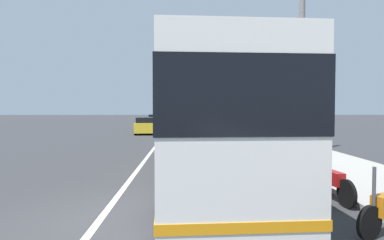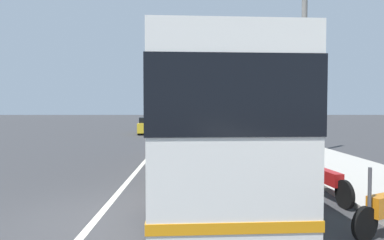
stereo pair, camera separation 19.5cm
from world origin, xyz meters
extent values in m
plane|color=#38383A|center=(0.00, 0.00, 0.00)|extent=(220.00, 220.00, 0.00)
cube|color=#B2ADA3|center=(10.00, -7.39, 0.07)|extent=(110.00, 3.60, 0.14)
cube|color=silver|center=(10.00, 0.00, 0.00)|extent=(110.00, 0.16, 0.01)
cube|color=silver|center=(4.07, -2.24, 1.91)|extent=(12.29, 3.04, 3.12)
cube|color=black|center=(4.07, -2.24, 2.42)|extent=(12.33, 3.08, 1.14)
cube|color=orange|center=(4.07, -2.24, 0.60)|extent=(12.32, 3.07, 0.16)
cylinder|color=black|center=(7.92, -0.92, 0.50)|extent=(1.01, 0.35, 1.00)
cylinder|color=black|center=(8.02, -3.18, 0.50)|extent=(1.01, 0.35, 1.00)
cylinder|color=black|center=(0.13, -1.30, 0.50)|extent=(1.01, 0.35, 1.00)
cylinder|color=black|center=(0.23, -3.55, 0.50)|extent=(1.01, 0.35, 1.00)
cylinder|color=black|center=(-1.05, -4.84, 0.30)|extent=(0.34, 0.57, 0.60)
cylinder|color=#4C4C51|center=(-1.00, -4.94, 0.90)|extent=(0.06, 0.06, 0.70)
cylinder|color=black|center=(2.27, -5.17, 0.32)|extent=(0.65, 0.16, 0.65)
cylinder|color=black|center=(0.73, -5.36, 0.32)|extent=(0.65, 0.16, 0.65)
cube|color=red|center=(1.50, -5.27, 0.57)|extent=(1.19, 0.39, 0.32)
cylinder|color=#4C4C51|center=(2.16, -5.18, 0.92)|extent=(0.06, 0.06, 0.70)
cube|color=navy|center=(34.09, 1.91, 0.55)|extent=(4.34, 1.92, 0.73)
cube|color=black|center=(34.33, 1.92, 1.21)|extent=(2.18, 1.69, 0.59)
cylinder|color=black|center=(32.72, 1.06, 0.32)|extent=(0.65, 0.25, 0.64)
cylinder|color=black|center=(32.65, 2.63, 0.32)|extent=(0.65, 0.25, 0.64)
cylinder|color=black|center=(35.53, 1.19, 0.32)|extent=(0.65, 0.25, 0.64)
cylinder|color=black|center=(35.46, 2.76, 0.32)|extent=(0.65, 0.25, 0.64)
cube|color=gold|center=(22.38, 1.72, 0.59)|extent=(4.39, 2.04, 0.82)
cube|color=black|center=(22.45, 1.73, 1.23)|extent=(2.34, 1.76, 0.47)
cylinder|color=black|center=(21.02, 0.83, 0.32)|extent=(0.65, 0.26, 0.64)
cylinder|color=black|center=(20.92, 2.43, 0.32)|extent=(0.65, 0.26, 0.64)
cylinder|color=black|center=(23.84, 1.02, 0.32)|extent=(0.65, 0.26, 0.64)
cylinder|color=black|center=(23.74, 2.61, 0.32)|extent=(0.65, 0.26, 0.64)
cylinder|color=slate|center=(9.47, -7.54, 4.37)|extent=(0.27, 0.27, 8.74)
camera|label=1|loc=(-6.32, -1.70, 2.24)|focal=29.93mm
camera|label=2|loc=(-6.32, -1.89, 2.24)|focal=29.93mm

